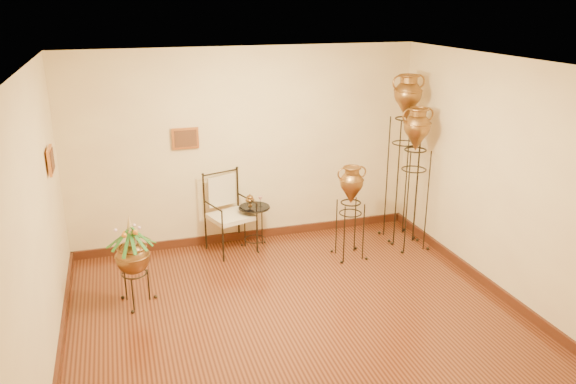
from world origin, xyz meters
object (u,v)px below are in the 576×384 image
object	(u,v)px
amphora_mid	(413,178)
armchair	(231,214)
side_table	(255,226)
planter_urn	(132,254)
amphora_tall	(403,157)

from	to	relation	value
amphora_mid	armchair	size ratio (longest dim) A/B	1.83
side_table	armchair	bearing A→B (deg)	-179.87
amphora_mid	armchair	xyz separation A→B (m)	(-2.48, 0.61, -0.47)
planter_urn	side_table	world-z (taller)	planter_urn
amphora_mid	planter_urn	distance (m)	3.90
amphora_tall	planter_urn	size ratio (longest dim) A/B	2.16
planter_urn	side_table	xyz separation A→B (m)	(1.71, 1.11, -0.30)
amphora_tall	armchair	world-z (taller)	amphora_tall
amphora_mid	planter_urn	bearing A→B (deg)	-172.52
amphora_mid	planter_urn	xyz separation A→B (m)	(-3.84, -0.50, -0.40)
armchair	side_table	distance (m)	0.41
amphora_mid	planter_urn	size ratio (longest dim) A/B	1.80
planter_urn	side_table	size ratio (longest dim) A/B	1.43
amphora_tall	side_table	bearing A→B (deg)	172.02
amphora_tall	side_table	size ratio (longest dim) A/B	3.08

